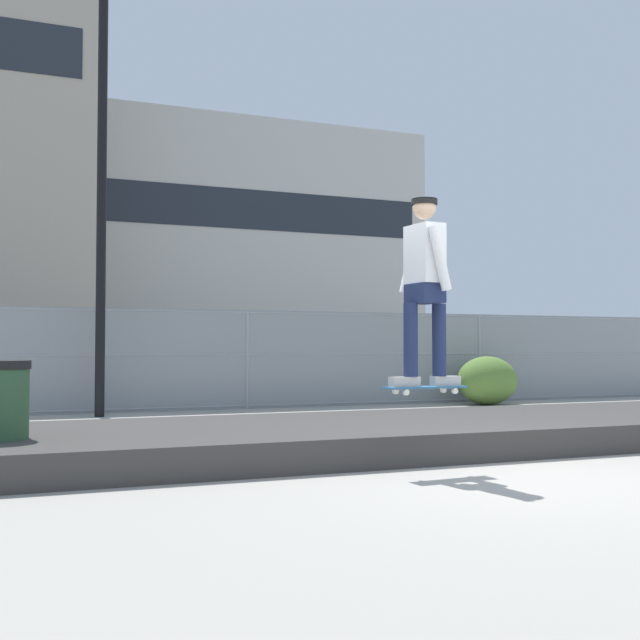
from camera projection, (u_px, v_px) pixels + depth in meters
ground_plane at (517, 478)px, 6.82m from camera, size 120.00×120.00×0.00m
gravel_berm at (396, 434)px, 8.93m from camera, size 13.50×2.91×0.31m
skateboard at (425, 388)px, 7.04m from camera, size 0.81×0.25×0.07m
skater at (425, 278)px, 7.08m from camera, size 0.72×0.59×1.73m
chain_fence at (247, 359)px, 14.51m from camera, size 20.50×0.06×1.85m
street_lamp at (102, 144)px, 12.99m from camera, size 0.44×0.44×7.41m
parked_car_near at (54, 362)px, 16.73m from camera, size 4.55×2.25×1.66m
office_block at (224, 250)px, 53.35m from camera, size 25.25×11.06×15.74m
shrub_left at (487, 381)px, 15.53m from camera, size 1.26×1.03×0.97m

